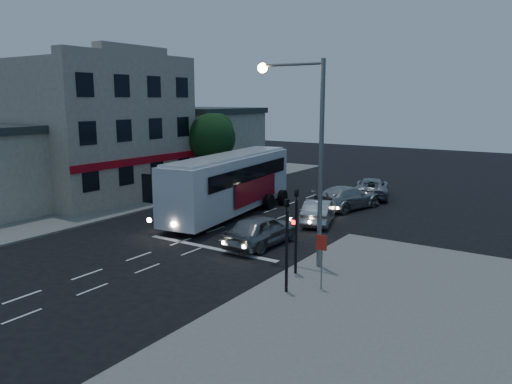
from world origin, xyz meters
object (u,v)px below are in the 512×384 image
Objects in this scene: car_sedan_c at (372,188)px; street_tree at (211,136)px; tour_bus at (230,182)px; regulatory_sign at (321,253)px; car_suv at (261,230)px; traffic_signal_main at (296,221)px; car_sedan_a at (319,211)px; car_sedan_b at (347,197)px; streetlight at (308,139)px; traffic_signal_side at (287,234)px.

street_tree reaches higher than car_sedan_c.
street_tree is (-6.60, 6.41, 2.37)m from tour_bus.
regulatory_sign is 23.40m from street_tree.
traffic_signal_main is at bearing 141.97° from car_suv.
car_sedan_c is at bearing -106.07° from car_sedan_a.
car_sedan_b is 0.61× the size of streetlight.
traffic_signal_main is 2.14m from regulatory_sign.
car_sedan_c is 13.49m from street_tree.
car_sedan_a is 0.83× the size of car_sedan_c.
car_sedan_b is 15.53m from regulatory_sign.
car_suv is at bearing 143.08° from regulatory_sign.
car_suv is 16.93m from street_tree.
car_suv is at bearing 102.79° from car_sedan_b.
traffic_signal_side is 1.86× the size of regulatory_sign.
car_suv reaches higher than car_sedan_b.
regulatory_sign reaches higher than car_suv.
traffic_signal_side is 23.24m from street_tree.
street_tree reaches higher than traffic_signal_side.
tour_bus is 2.44× the size of car_sedan_c.
traffic_signal_side is at bearing 83.12° from car_sedan_c.
car_sedan_b is at bearing -89.60° from car_suv.
regulatory_sign is 0.24× the size of streetlight.
traffic_signal_side is (9.90, -9.82, 0.30)m from tour_bus.
regulatory_sign is at bearing -41.08° from street_tree.
car_sedan_b is at bearing -2.97° from street_tree.
traffic_signal_side is 1.61m from regulatory_sign.
tour_bus is 2.11× the size of street_tree.
tour_bus is 1.45× the size of streetlight.
car_sedan_c is at bearing 100.99° from streetlight.
traffic_signal_main is at bearing -79.80° from streetlight.
streetlight is at bearing 105.70° from traffic_signal_side.
tour_bus is at bearing -44.13° from street_tree.
tour_bus is 13.95m from traffic_signal_side.
car_sedan_c is 18.12m from streetlight.
traffic_signal_side reaches higher than tour_bus.
streetlight reaches higher than car_sedan_b.
car_suv is at bearing 140.55° from traffic_signal_main.
car_suv is 5.02m from traffic_signal_main.
car_sedan_b is at bearing 104.37° from traffic_signal_main.
traffic_signal_main is at bearing 118.17° from car_sedan_b.
car_suv is at bearing 154.91° from streetlight.
tour_bus is at bearing -7.75° from car_sedan_a.
car_suv is 0.88× the size of car_sedan_b.
tour_bus is at bearing 59.05° from car_sedan_b.
traffic_signal_side is (4.19, -15.58, 1.62)m from car_sedan_b.
car_suv is at bearing -48.75° from tour_bus.
traffic_signal_side is at bearing -70.51° from traffic_signal_main.
tour_bus reaches higher than regulatory_sign.
traffic_signal_side is (4.28, -20.50, 1.68)m from car_sedan_c.
street_tree is (-15.81, 14.25, 2.08)m from traffic_signal_main.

